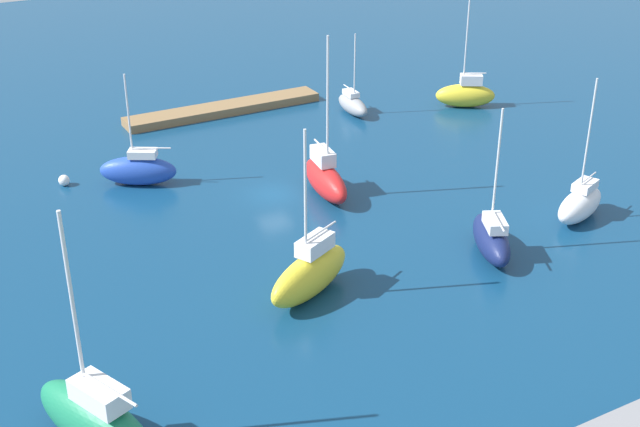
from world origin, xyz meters
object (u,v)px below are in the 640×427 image
Objects in this scene: sailboat_gray_west_end at (353,104)px; sailboat_yellow_near_pier at (466,94)px; sailboat_blue_off_beacon at (138,170)px; mooring_buoy_white at (64,180)px; pier_dock at (224,109)px; sailboat_white_lone_north at (580,204)px; sailboat_green_mid_basin at (96,419)px; sailboat_yellow_along_channel at (310,273)px; sailboat_navy_by_breakwater at (491,238)px; sailboat_red_far_south at (325,178)px.

sailboat_yellow_near_pier reaches higher than sailboat_gray_west_end.
sailboat_blue_off_beacon is 5.97m from mooring_buoy_white.
pier_dock is at bearing -151.50° from mooring_buoy_white.
sailboat_gray_west_end is 11.38m from sailboat_yellow_near_pier.
sailboat_white_lone_north is 12.08× the size of mooring_buoy_white.
sailboat_blue_off_beacon reaches higher than pier_dock.
sailboat_green_mid_basin is at bearing -11.02° from sailboat_white_lone_north.
sailboat_yellow_along_channel is 38.23m from sailboat_yellow_near_pier.
sailboat_yellow_along_channel is at bearing -31.04° from sailboat_gray_west_end.
sailboat_yellow_along_channel is 1.22× the size of sailboat_blue_off_beacon.
sailboat_yellow_near_pier is 39.39m from mooring_buoy_white.
sailboat_yellow_along_channel reaches higher than pier_dock.
sailboat_yellow_near_pier is at bearing -8.86° from sailboat_navy_by_breakwater.
pier_dock is 17.60m from sailboat_blue_off_beacon.
sailboat_navy_by_breakwater is at bearing 157.48° from sailboat_blue_off_beacon.
sailboat_yellow_along_channel is 33.40m from sailboat_gray_west_end.
pier_dock is 12.51m from sailboat_gray_west_end.
sailboat_yellow_near_pier is at bearing 75.51° from sailboat_gray_west_end.
pier_dock is 35.11m from sailboat_navy_by_breakwater.
sailboat_green_mid_basin is at bearing -0.83° from sailboat_yellow_along_channel.
mooring_buoy_white is at bearing -115.91° from sailboat_red_far_south.
sailboat_yellow_along_channel is 0.89× the size of sailboat_green_mid_basin.
sailboat_white_lone_north reaches higher than sailboat_yellow_near_pier.
sailboat_gray_west_end reaches higher than pier_dock.
sailboat_gray_west_end is 0.87× the size of sailboat_blue_off_beacon.
sailboat_blue_off_beacon is (3.96, -21.11, -0.29)m from sailboat_yellow_along_channel.
sailboat_gray_west_end is 0.64× the size of sailboat_green_mid_basin.
sailboat_gray_west_end is at bearing 13.13° from sailboat_navy_by_breakwater.
sailboat_white_lone_north is at bearing 171.06° from sailboat_blue_off_beacon.
sailboat_white_lone_north is at bearing 142.52° from mooring_buoy_white.
sailboat_red_far_south reaches higher than sailboat_yellow_near_pier.
sailboat_red_far_south is 24.89m from sailboat_yellow_near_pier.
sailboat_blue_off_beacon is (26.07, -21.36, 0.06)m from sailboat_white_lone_north.
sailboat_white_lone_north is at bearing 111.90° from pier_dock.
sailboat_yellow_near_pier is (-22.19, -11.27, -0.13)m from sailboat_red_far_south.
sailboat_gray_west_end is 29.26m from sailboat_navy_by_breakwater.
sailboat_yellow_along_channel reaches higher than sailboat_white_lone_north.
sailboat_yellow_along_channel is 0.88× the size of sailboat_red_far_south.
sailboat_white_lone_north is 27.58m from sailboat_gray_west_end.
sailboat_blue_off_beacon is (23.34, 6.08, 0.34)m from sailboat_gray_west_end.
sailboat_gray_west_end is at bearing -135.01° from sailboat_blue_off_beacon.
mooring_buoy_white is (17.19, -11.55, -1.01)m from sailboat_red_far_south.
mooring_buoy_white is at bearing 28.50° from pier_dock.
sailboat_blue_off_beacon is at bearing 34.79° from sailboat_yellow_near_pier.
sailboat_green_mid_basin is (34.63, 34.33, 0.69)m from sailboat_gray_west_end.
sailboat_yellow_near_pier is (-8.03, -23.76, 0.11)m from sailboat_white_lone_north.
sailboat_gray_west_end is (-10.82, 6.26, 0.54)m from pier_dock.
sailboat_red_far_south is 14.86m from sailboat_blue_off_beacon.
sailboat_navy_by_breakwater is at bearing -8.10° from sailboat_gray_west_end.
sailboat_navy_by_breakwater is at bearing -100.77° from sailboat_green_mid_basin.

